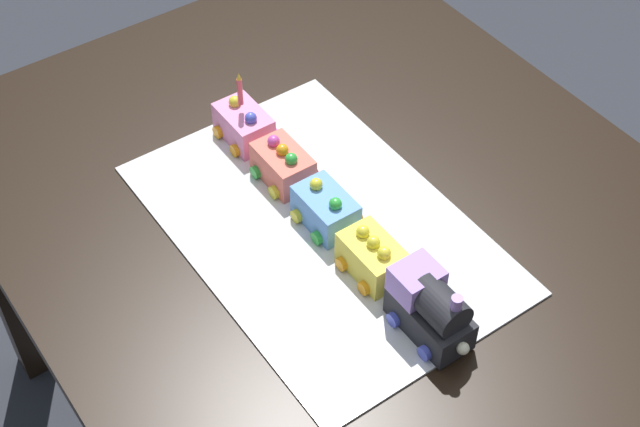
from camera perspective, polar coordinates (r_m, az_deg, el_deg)
dining_table at (r=1.52m, az=2.91°, el=-4.09°), size 1.40×1.00×0.74m
cake_board at (r=1.44m, az=-0.00°, el=-0.87°), size 0.60×0.40×0.00m
cake_locomotive at (r=1.29m, az=6.74°, el=-5.72°), size 0.14×0.08×0.12m
cake_car_tanker_lemon at (r=1.36m, az=3.22°, el=-2.67°), size 0.10×0.08×0.07m
cake_car_caboose_sky_blue at (r=1.43m, az=0.34°, el=0.27°), size 0.10×0.08×0.07m
cake_car_hopper_coral at (r=1.49m, az=-2.28°, el=2.98°), size 0.10×0.08×0.07m
cake_car_flatbed_bubblegum at (r=1.57m, az=-4.66°, el=5.40°), size 0.10×0.08×0.07m
birthday_candle at (r=1.53m, az=-4.91°, el=7.55°), size 0.01×0.01×0.06m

